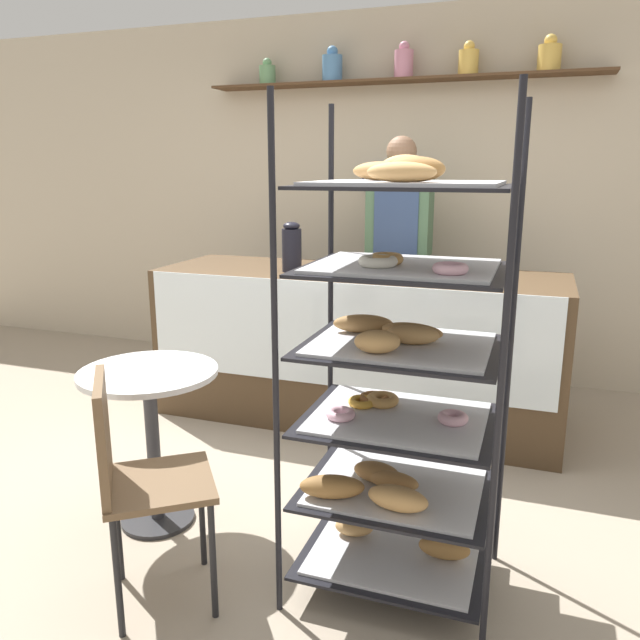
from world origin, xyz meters
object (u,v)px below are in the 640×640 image
Objects in this scene: person_worker at (398,256)px; donut_tray_counter at (415,269)px; coffee_carafe at (292,247)px; pastry_rack at (397,377)px; cafe_chair at (133,468)px; cafe_table at (151,411)px.

person_worker is 3.69× the size of donut_tray_counter.
coffee_carafe is at bearing -162.94° from donut_tray_counter.
person_worker is at bearing 102.45° from pastry_rack.
cafe_chair is (-0.37, -2.58, -0.43)m from person_worker.
cafe_table is (-0.63, -2.09, -0.44)m from person_worker.
pastry_rack reaches higher than coffee_carafe.
cafe_table is at bearing -8.70° from cafe_chair.
donut_tray_counter is (0.85, 1.60, 0.43)m from cafe_table.
coffee_carafe is (-0.51, -0.71, 0.12)m from person_worker.
pastry_rack is 5.96× the size of coffee_carafe.
cafe_table is 1.49m from coffee_carafe.
person_worker is at bearing 54.19° from coffee_carafe.
pastry_rack is at bearing -81.10° from donut_tray_counter.
cafe_table is 2.38× the size of coffee_carafe.
pastry_rack reaches higher than cafe_chair.
pastry_rack is at bearing -100.93° from cafe_chair.
donut_tray_counter is (-0.26, 1.68, 0.12)m from pastry_rack.
person_worker is (-0.48, 2.16, 0.13)m from pastry_rack.
donut_tray_counter reaches higher than cafe_table.
cafe_table is 0.82× the size of cafe_chair.
coffee_carafe is (-0.99, 1.45, 0.25)m from pastry_rack.
cafe_chair is 1.83× the size of donut_tray_counter.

